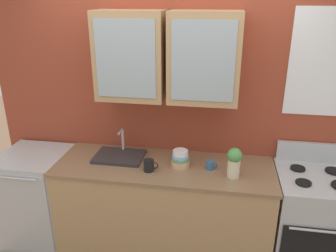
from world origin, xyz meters
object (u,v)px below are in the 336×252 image
at_px(cup_near_sink, 149,165).
at_px(vase, 234,162).
at_px(bowl_stack, 180,159).
at_px(dishwasher, 38,197).
at_px(stove_range, 310,224).
at_px(cup_near_bowls, 210,165).
at_px(sink_faucet, 119,156).

bearing_deg(cup_near_sink, vase, 1.76).
bearing_deg(vase, bowl_stack, 166.74).
bearing_deg(dishwasher, vase, -2.88).
bearing_deg(vase, stove_range, 8.01).
xyz_separation_m(stove_range, vase, (-0.70, -0.10, 0.60)).
distance_m(cup_near_sink, dishwasher, 1.29).
height_order(cup_near_sink, cup_near_bowls, cup_near_sink).
height_order(sink_faucet, vase, vase).
height_order(stove_range, cup_near_bowls, stove_range).
bearing_deg(cup_near_bowls, vase, -28.32).
bearing_deg(cup_near_sink, bowl_stack, 27.19).
distance_m(stove_range, sink_faucet, 1.81).
relative_size(bowl_stack, dishwasher, 0.17).
bearing_deg(cup_near_sink, sink_faucet, 148.91).
relative_size(cup_near_sink, cup_near_bowls, 1.21).
distance_m(cup_near_bowls, dishwasher, 1.77).
height_order(stove_range, bowl_stack, stove_range).
height_order(bowl_stack, cup_near_sink, bowl_stack).
height_order(sink_faucet, bowl_stack, sink_faucet).
distance_m(vase, dishwasher, 1.98).
distance_m(cup_near_sink, cup_near_bowls, 0.53).
relative_size(cup_near_bowls, dishwasher, 0.11).
height_order(vase, dishwasher, vase).
relative_size(stove_range, bowl_stack, 6.92).
distance_m(sink_faucet, dishwasher, 0.98).
relative_size(vase, cup_near_sink, 2.01).
xyz_separation_m(stove_range, dishwasher, (-2.59, -0.00, -0.01)).
relative_size(vase, cup_near_bowls, 2.43).
xyz_separation_m(sink_faucet, dishwasher, (-0.85, -0.08, -0.49)).
distance_m(bowl_stack, vase, 0.48).
height_order(vase, cup_near_bowls, vase).
distance_m(stove_range, dishwasher, 2.59).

